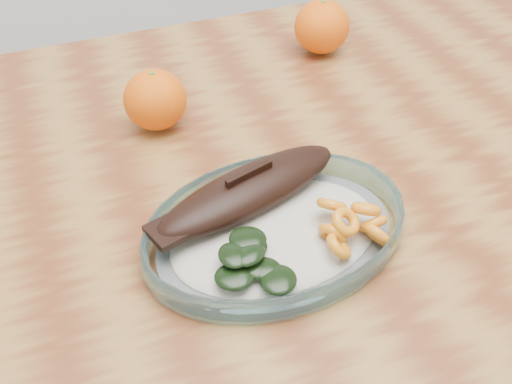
# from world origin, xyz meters

# --- Properties ---
(dining_table) EXTENTS (1.20, 0.80, 0.75)m
(dining_table) POSITION_xyz_m (0.00, 0.00, 0.65)
(dining_table) COLOR brown
(dining_table) RESTS_ON ground
(plated_meal) EXTENTS (0.58, 0.58, 0.08)m
(plated_meal) POSITION_xyz_m (-0.08, -0.13, 0.77)
(plated_meal) COLOR white
(plated_meal) RESTS_ON dining_table
(orange_left) EXTENTS (0.08, 0.08, 0.08)m
(orange_left) POSITION_xyz_m (-0.14, 0.12, 0.79)
(orange_left) COLOR #FF3E05
(orange_left) RESTS_ON dining_table
(orange_right) EXTENTS (0.08, 0.08, 0.08)m
(orange_right) POSITION_xyz_m (0.14, 0.23, 0.79)
(orange_right) COLOR #FF3E05
(orange_right) RESTS_ON dining_table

